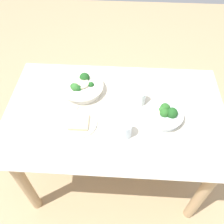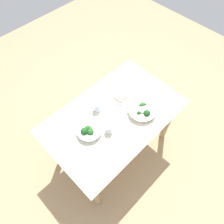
# 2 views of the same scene
# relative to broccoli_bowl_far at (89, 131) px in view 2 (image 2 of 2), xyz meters

# --- Properties ---
(ground_plane) EXTENTS (6.00, 6.00, 0.00)m
(ground_plane) POSITION_rel_broccoli_bowl_far_xyz_m (0.29, -0.03, -0.80)
(ground_plane) COLOR tan
(dining_table) EXTENTS (1.35, 0.85, 0.77)m
(dining_table) POSITION_rel_broccoli_bowl_far_xyz_m (0.29, -0.03, -0.16)
(dining_table) COLOR beige
(dining_table) RESTS_ON ground_plane
(broccoli_bowl_far) EXTENTS (0.23, 0.23, 0.10)m
(broccoli_bowl_far) POSITION_rel_broccoli_bowl_far_xyz_m (0.00, 0.00, 0.00)
(broccoli_bowl_far) COLOR white
(broccoli_bowl_far) RESTS_ON dining_table
(broccoli_bowl_near) EXTENTS (0.28, 0.28, 0.09)m
(broccoli_bowl_near) POSITION_rel_broccoli_bowl_far_xyz_m (0.52, -0.20, -0.00)
(broccoli_bowl_near) COLOR silver
(broccoli_bowl_near) RESTS_ON dining_table
(bread_side_plate) EXTENTS (0.21, 0.21, 0.03)m
(bread_side_plate) POSITION_rel_broccoli_bowl_far_xyz_m (0.49, 0.08, -0.02)
(bread_side_plate) COLOR silver
(bread_side_plate) RESTS_ON dining_table
(water_glass_center) EXTENTS (0.07, 0.07, 0.09)m
(water_glass_center) POSITION_rel_broccoli_bowl_far_xyz_m (0.22, 0.14, 0.01)
(water_glass_center) COLOR silver
(water_glass_center) RESTS_ON dining_table
(water_glass_side) EXTENTS (0.07, 0.07, 0.09)m
(water_glass_side) POSITION_rel_broccoli_bowl_far_xyz_m (0.14, -0.12, 0.01)
(water_glass_side) COLOR silver
(water_glass_side) RESTS_ON dining_table
(fork_by_far_bowl) EXTENTS (0.05, 0.11, 0.00)m
(fork_by_far_bowl) POSITION_rel_broccoli_bowl_far_xyz_m (-0.22, -0.30, -0.03)
(fork_by_far_bowl) COLOR #B7B7BC
(fork_by_far_bowl) RESTS_ON dining_table
(fork_by_near_bowl) EXTENTS (0.04, 0.10, 0.00)m
(fork_by_near_bowl) POSITION_rel_broccoli_bowl_far_xyz_m (-0.15, -0.01, -0.03)
(fork_by_near_bowl) COLOR #B7B7BC
(fork_by_near_bowl) RESTS_ON dining_table
(table_knife_left) EXTENTS (0.22, 0.03, 0.00)m
(table_knife_left) POSITION_rel_broccoli_bowl_far_xyz_m (0.19, 0.26, -0.03)
(table_knife_left) COLOR #B7B7BC
(table_knife_left) RESTS_ON dining_table
(table_knife_right) EXTENTS (0.15, 0.11, 0.00)m
(table_knife_right) POSITION_rel_broccoli_bowl_far_xyz_m (0.25, -0.30, -0.03)
(table_knife_right) COLOR #B7B7BC
(table_knife_right) RESTS_ON dining_table
(napkin_folded_upper) EXTENTS (0.23, 0.20, 0.01)m
(napkin_folded_upper) POSITION_rel_broccoli_bowl_far_xyz_m (0.63, -0.00, -0.03)
(napkin_folded_upper) COLOR #B1A997
(napkin_folded_upper) RESTS_ON dining_table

